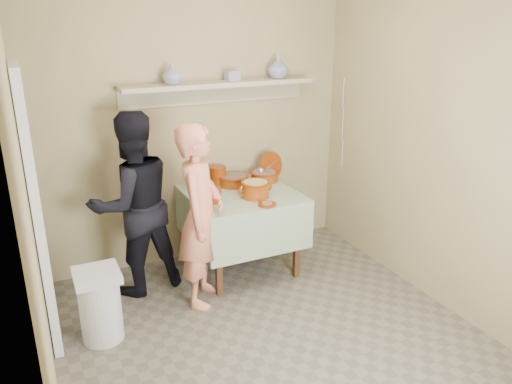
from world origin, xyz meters
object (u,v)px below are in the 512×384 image
serving_table (241,205)px  trash_bin (100,305)px  person_cook (201,216)px  person_helper (133,204)px  cazuela_rice (255,188)px

serving_table → trash_bin: bearing=-157.3°
person_cook → trash_bin: (-0.87, -0.20, -0.47)m
person_cook → serving_table: (0.52, 0.38, -0.12)m
person_cook → person_helper: 0.62m
person_cook → person_helper: person_helper is taller
trash_bin → person_cook: bearing=12.9°
trash_bin → serving_table: bearing=22.7°
serving_table → cazuela_rice: 0.27m
person_cook → person_helper: (-0.45, 0.42, 0.03)m
person_helper → cazuela_rice: bearing=157.5°
person_helper → serving_table: person_helper is taller
person_cook → trash_bin: size_ratio=2.71×
person_helper → cazuela_rice: size_ratio=4.78×
person_cook → serving_table: 0.66m
person_helper → trash_bin: bearing=44.9°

